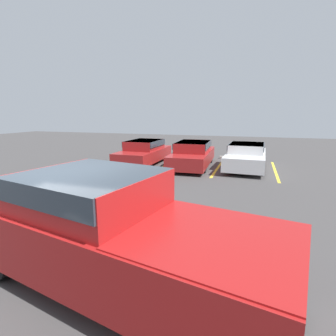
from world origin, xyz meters
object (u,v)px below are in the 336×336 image
object	(u,v)px
traffic_cone	(30,201)
parked_sedan_c	(246,155)
parked_sedan_b	(193,153)
parked_sedan_a	(144,151)
pickup_truck	(107,229)
wheel_stop_curb	(233,158)

from	to	relation	value
traffic_cone	parked_sedan_c	bearing A→B (deg)	55.63
parked_sedan_b	parked_sedan_c	xyz separation A→B (m)	(2.70, 0.30, -0.01)
parked_sedan_a	pickup_truck	bearing A→B (deg)	20.35
parked_sedan_b	wheel_stop_curb	bearing A→B (deg)	145.31
pickup_truck	parked_sedan_c	bearing A→B (deg)	91.06
parked_sedan_c	wheel_stop_curb	distance (m)	2.89
pickup_truck	parked_sedan_b	size ratio (longest dim) A/B	1.25
pickup_truck	parked_sedan_c	xyz separation A→B (m)	(1.84, 10.30, -0.24)
parked_sedan_b	parked_sedan_a	bearing A→B (deg)	-91.69
parked_sedan_a	traffic_cone	xyz separation A→B (m)	(-0.15, -7.88, -0.38)
pickup_truck	traffic_cone	distance (m)	4.36
parked_sedan_a	parked_sedan_b	distance (m)	2.77
pickup_truck	traffic_cone	size ratio (longest dim) A/B	9.03
parked_sedan_a	traffic_cone	distance (m)	7.89
parked_sedan_a	traffic_cone	bearing A→B (deg)	-0.80
parked_sedan_b	traffic_cone	xyz separation A→B (m)	(-2.92, -7.93, -0.37)
pickup_truck	parked_sedan_b	world-z (taller)	pickup_truck
pickup_truck	traffic_cone	bearing A→B (deg)	162.43
traffic_cone	wheel_stop_curb	bearing A→B (deg)	66.28
parked_sedan_a	wheel_stop_curb	xyz separation A→B (m)	(4.65, 3.05, -0.62)
pickup_truck	parked_sedan_a	xyz separation A→B (m)	(-3.63, 9.96, -0.23)
parked_sedan_c	parked_sedan_a	bearing A→B (deg)	-84.51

